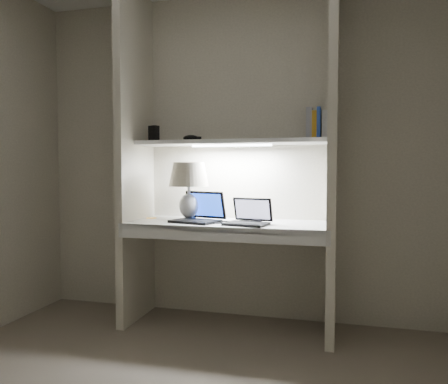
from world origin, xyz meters
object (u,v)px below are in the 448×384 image
(laptop_netbook, at_px, (249,218))
(laptop_main, at_px, (199,215))
(table_lamp, at_px, (189,181))
(speaker, at_px, (247,210))
(book_row, at_px, (321,125))

(laptop_netbook, bearing_deg, laptop_main, -178.66)
(table_lamp, relative_size, laptop_netbook, 1.34)
(laptop_netbook, distance_m, speaker, 0.20)
(laptop_netbook, height_order, book_row, book_row)
(laptop_main, height_order, speaker, laptop_main)
(table_lamp, height_order, book_row, book_row)
(laptop_main, relative_size, speaker, 2.45)
(laptop_main, distance_m, book_row, 1.10)
(laptop_netbook, bearing_deg, book_row, 41.09)
(speaker, bearing_deg, book_row, -4.53)
(speaker, bearing_deg, laptop_main, -172.74)
(book_row, bearing_deg, speaker, -170.34)
(book_row, bearing_deg, laptop_main, -165.61)
(laptop_netbook, relative_size, speaker, 2.04)
(laptop_netbook, bearing_deg, speaker, 114.73)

